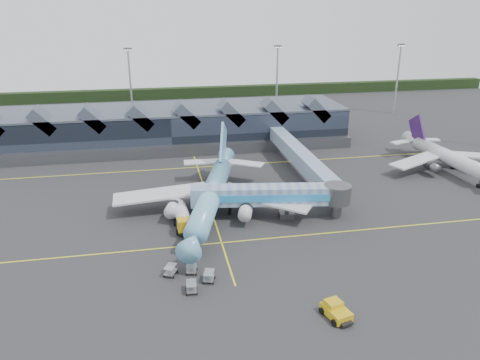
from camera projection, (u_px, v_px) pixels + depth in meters
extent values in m
plane|color=#2A2A2C|center=(215.00, 221.00, 79.68)|extent=(260.00, 260.00, 0.00)
cube|color=yellow|center=(222.00, 243.00, 72.34)|extent=(120.00, 0.25, 0.01)
cube|color=yellow|center=(197.00, 167.00, 105.37)|extent=(120.00, 0.25, 0.01)
cube|color=yellow|center=(207.00, 198.00, 88.85)|extent=(0.25, 60.00, 0.01)
cube|color=black|center=(175.00, 93.00, 179.89)|extent=(260.00, 4.00, 4.00)
cube|color=black|center=(170.00, 127.00, 121.24)|extent=(90.00, 20.00, 9.00)
cube|color=#444C5B|center=(169.00, 109.00, 119.56)|extent=(90.00, 20.00, 0.60)
cube|color=#4E5055|center=(173.00, 151.00, 112.29)|extent=(90.00, 2.50, 2.60)
cube|color=#444C5B|center=(44.00, 120.00, 108.02)|extent=(6.43, 6.00, 6.43)
cube|color=#444C5B|center=(93.00, 118.00, 109.95)|extent=(6.43, 6.00, 6.43)
cube|color=#444C5B|center=(141.00, 116.00, 111.88)|extent=(6.43, 6.00, 6.43)
cube|color=#444C5B|center=(187.00, 114.00, 113.80)|extent=(6.43, 6.00, 6.43)
cube|color=#444C5B|center=(231.00, 112.00, 115.73)|extent=(6.43, 6.00, 6.43)
cube|color=#444C5B|center=(274.00, 110.00, 117.65)|extent=(6.43, 6.00, 6.43)
cube|color=#444C5B|center=(316.00, 109.00, 119.58)|extent=(6.43, 6.00, 6.43)
cylinder|color=#9CA0A5|center=(131.00, 87.00, 139.19)|extent=(0.56, 0.56, 22.00)
cube|color=#4E5055|center=(128.00, 49.00, 135.26)|extent=(2.40, 0.50, 0.90)
cylinder|color=#9CA0A5|center=(277.00, 83.00, 147.07)|extent=(0.56, 0.56, 22.00)
cube|color=#4E5055|center=(278.00, 47.00, 143.14)|extent=(2.40, 0.50, 0.90)
cylinder|color=#9CA0A5|center=(397.00, 80.00, 152.24)|extent=(0.56, 0.56, 22.00)
cube|color=#4E5055|center=(401.00, 45.00, 148.31)|extent=(2.40, 0.50, 0.90)
cylinder|color=#6AB6D8|center=(211.00, 195.00, 80.10)|extent=(11.65, 29.03, 3.60)
cone|color=#6AB6D8|center=(192.00, 243.00, 64.21)|extent=(4.86, 5.81, 3.60)
cube|color=black|center=(191.00, 240.00, 63.36)|extent=(1.41, 0.71, 0.48)
cone|color=#6AB6D8|center=(224.00, 161.00, 96.68)|extent=(5.33, 7.42, 3.60)
cube|color=silver|center=(161.00, 194.00, 82.28)|extent=(16.52, 5.90, 1.19)
cube|color=silver|center=(265.00, 198.00, 80.63)|extent=(16.58, 13.71, 1.19)
cylinder|color=silver|center=(174.00, 207.00, 79.26)|extent=(3.55, 5.43, 2.23)
cylinder|color=silver|center=(246.00, 210.00, 78.16)|extent=(3.55, 5.43, 2.23)
cube|color=#6AB6D8|center=(223.00, 145.00, 93.79)|extent=(3.00, 8.97, 9.93)
cube|color=silver|center=(202.00, 162.00, 95.91)|extent=(7.62, 3.22, 0.24)
cube|color=silver|center=(245.00, 163.00, 95.12)|extent=(7.95, 6.31, 0.24)
cylinder|color=#4E5055|center=(197.00, 249.00, 68.32)|extent=(0.27, 0.27, 2.09)
cylinder|color=#4E5055|center=(196.00, 207.00, 82.56)|extent=(0.27, 0.27, 2.09)
cylinder|color=#4E5055|center=(230.00, 208.00, 82.01)|extent=(0.27, 0.27, 2.09)
cylinder|color=black|center=(197.00, 253.00, 68.56)|extent=(0.78, 1.40, 1.33)
cylinder|color=silver|center=(448.00, 157.00, 101.63)|extent=(4.54, 21.68, 3.07)
cone|color=silver|center=(412.00, 140.00, 113.49)|extent=(3.40, 5.12, 3.07)
cube|color=silver|center=(416.00, 161.00, 101.00)|extent=(13.35, 8.48, 1.03)
cube|color=silver|center=(472.00, 155.00, 104.42)|extent=(13.38, 6.99, 1.03)
cylinder|color=#4E5055|center=(432.00, 167.00, 99.57)|extent=(2.15, 3.81, 1.91)
cylinder|color=#4E5055|center=(470.00, 163.00, 101.84)|extent=(2.15, 3.81, 1.91)
cube|color=#391C54|center=(417.00, 130.00, 111.36)|extent=(0.93, 6.92, 7.49)
cube|color=silver|center=(402.00, 142.00, 111.83)|extent=(6.24, 3.85, 0.26)
cube|color=silver|center=(427.00, 140.00, 113.47)|extent=(6.15, 3.14, 0.26)
cylinder|color=#4E5055|center=(479.00, 184.00, 93.33)|extent=(0.29, 0.29, 1.78)
cylinder|color=#4E5055|center=(433.00, 167.00, 102.71)|extent=(0.29, 0.29, 1.78)
cylinder|color=#4E5055|center=(454.00, 165.00, 103.95)|extent=(0.29, 0.29, 1.78)
cylinder|color=black|center=(479.00, 186.00, 93.53)|extent=(0.54, 1.17, 1.14)
cube|color=#677EAD|center=(269.00, 195.00, 79.36)|extent=(21.62, 6.40, 3.10)
cube|color=#2888CA|center=(270.00, 199.00, 77.81)|extent=(21.15, 3.36, 1.28)
cube|color=#677EAD|center=(199.00, 196.00, 78.95)|extent=(3.26, 3.80, 3.21)
cylinder|color=#4E5055|center=(287.00, 206.00, 80.22)|extent=(0.75, 0.75, 4.23)
cube|color=#4E5055|center=(287.00, 215.00, 80.80)|extent=(2.86, 2.50, 0.96)
cylinder|color=black|center=(280.00, 215.00, 80.81)|extent=(0.57, 1.02, 0.96)
cylinder|color=black|center=(293.00, 215.00, 80.88)|extent=(0.57, 1.02, 0.96)
cylinder|color=#4E5055|center=(337.00, 194.00, 79.76)|extent=(4.70, 4.70, 3.21)
cylinder|color=#4E5055|center=(336.00, 205.00, 80.52)|extent=(1.92, 1.92, 4.23)
cube|color=black|center=(182.00, 222.00, 77.45)|extent=(2.92, 9.03, 0.49)
cube|color=gold|center=(185.00, 225.00, 74.04)|extent=(2.50, 2.32, 2.18)
cube|color=black|center=(186.00, 225.00, 73.15)|extent=(2.18, 0.28, 0.99)
cylinder|color=silver|center=(181.00, 212.00, 78.05)|extent=(2.63, 5.87, 2.27)
sphere|color=silver|center=(179.00, 205.00, 80.65)|extent=(2.18, 2.18, 2.18)
sphere|color=silver|center=(184.00, 219.00, 75.46)|extent=(2.18, 2.18, 2.18)
cylinder|color=black|center=(177.00, 232.00, 74.57)|extent=(0.41, 1.01, 0.99)
cylinder|color=black|center=(193.00, 230.00, 75.14)|extent=(0.41, 1.01, 0.99)
cylinder|color=black|center=(175.00, 223.00, 77.70)|extent=(0.41, 1.01, 0.99)
cylinder|color=black|center=(189.00, 221.00, 78.28)|extent=(0.41, 1.01, 0.99)
cylinder|color=black|center=(173.00, 217.00, 79.94)|extent=(0.41, 1.01, 0.99)
cylinder|color=black|center=(187.00, 215.00, 80.51)|extent=(0.41, 1.01, 0.99)
cube|color=gold|center=(336.00, 312.00, 55.07)|extent=(3.12, 4.15, 1.03)
cube|color=gold|center=(334.00, 304.00, 55.32)|extent=(2.21, 2.06, 0.72)
cube|color=black|center=(346.00, 323.00, 53.51)|extent=(1.60, 1.16, 0.31)
cylinder|color=black|center=(334.00, 323.00, 53.67)|extent=(0.51, 0.87, 0.82)
cylinder|color=black|center=(351.00, 317.00, 54.61)|extent=(0.51, 0.87, 0.82)
cylinder|color=black|center=(322.00, 311.00, 55.75)|extent=(0.51, 0.87, 0.82)
cylinder|color=black|center=(338.00, 306.00, 56.70)|extent=(0.51, 0.87, 0.82)
cube|color=#9A9DA3|center=(192.00, 269.00, 64.20)|extent=(1.63, 2.20, 0.14)
cube|color=#9A9DA3|center=(191.00, 264.00, 63.89)|extent=(1.63, 2.20, 0.07)
cylinder|color=black|center=(197.00, 269.00, 65.00)|extent=(0.17, 0.34, 0.33)
cube|color=#9A9DA3|center=(209.00, 278.00, 62.25)|extent=(1.79, 2.28, 0.14)
cube|color=#9A9DA3|center=(209.00, 272.00, 61.94)|extent=(1.79, 2.28, 0.07)
cylinder|color=black|center=(215.00, 277.00, 62.98)|extent=(0.20, 0.34, 0.33)
cube|color=#9A9DA3|center=(171.00, 272.00, 63.62)|extent=(2.00, 2.35, 0.14)
cube|color=#9A9DA3|center=(170.00, 266.00, 63.31)|extent=(2.00, 2.35, 0.07)
cylinder|color=black|center=(177.00, 272.00, 64.24)|extent=(0.24, 0.34, 0.33)
cube|color=#9A9DA3|center=(191.00, 289.00, 59.90)|extent=(1.35, 2.05, 0.14)
cube|color=#9A9DA3|center=(191.00, 283.00, 59.59)|extent=(1.35, 2.05, 0.07)
cylinder|color=black|center=(197.00, 287.00, 60.78)|extent=(0.12, 0.33, 0.33)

